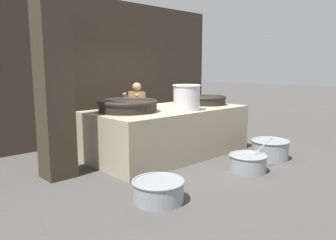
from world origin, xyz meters
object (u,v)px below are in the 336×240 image
(stock_pot, at_px, (187,97))
(prep_bowl_extra, at_px, (158,189))
(giant_wok_near, at_px, (128,105))
(cook, at_px, (137,111))
(prep_bowl_meat, at_px, (270,148))
(giant_wok_far, at_px, (207,100))
(prep_bowl_vegetables, at_px, (248,162))

(stock_pot, height_order, prep_bowl_extra, stock_pot)
(giant_wok_near, height_order, prep_bowl_extra, giant_wok_near)
(cook, bearing_deg, prep_bowl_meat, 107.27)
(giant_wok_far, distance_m, prep_bowl_extra, 3.55)
(cook, xyz_separation_m, prep_bowl_extra, (-1.97, -3.00, -0.65))
(giant_wok_near, distance_m, cook, 1.58)
(cook, distance_m, prep_bowl_extra, 3.65)
(cook, xyz_separation_m, prep_bowl_meat, (1.20, -2.94, -0.61))
(giant_wok_near, height_order, giant_wok_far, giant_wok_near)
(cook, relative_size, prep_bowl_extra, 2.00)
(stock_pot, height_order, prep_bowl_vegetables, stock_pot)
(giant_wok_far, relative_size, prep_bowl_vegetables, 1.02)
(giant_wok_near, height_order, prep_bowl_meat, giant_wok_near)
(giant_wok_far, bearing_deg, prep_bowl_extra, -151.23)
(stock_pot, relative_size, prep_bowl_meat, 0.74)
(giant_wok_near, xyz_separation_m, stock_pot, (1.01, -0.63, 0.14))
(prep_bowl_vegetables, height_order, prep_bowl_meat, prep_bowl_vegetables)
(stock_pot, relative_size, cook, 0.38)
(prep_bowl_vegetables, bearing_deg, giant_wok_far, 62.77)
(stock_pot, distance_m, prep_bowl_extra, 2.54)
(prep_bowl_meat, distance_m, prep_bowl_extra, 3.16)
(stock_pot, bearing_deg, giant_wok_far, 19.19)
(stock_pot, bearing_deg, cook, 87.68)
(prep_bowl_vegetables, xyz_separation_m, prep_bowl_extra, (-2.10, 0.11, -0.00))
(giant_wok_near, distance_m, prep_bowl_meat, 3.07)
(cook, distance_m, prep_bowl_vegetables, 3.18)
(giant_wok_near, height_order, stock_pot, stock_pot)
(prep_bowl_extra, bearing_deg, cook, 56.80)
(giant_wok_near, xyz_separation_m, giant_wok_far, (2.11, -0.25, -0.02))
(giant_wok_near, distance_m, stock_pot, 1.20)
(prep_bowl_meat, bearing_deg, giant_wok_near, 141.18)
(prep_bowl_extra, bearing_deg, prep_bowl_vegetables, -2.89)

